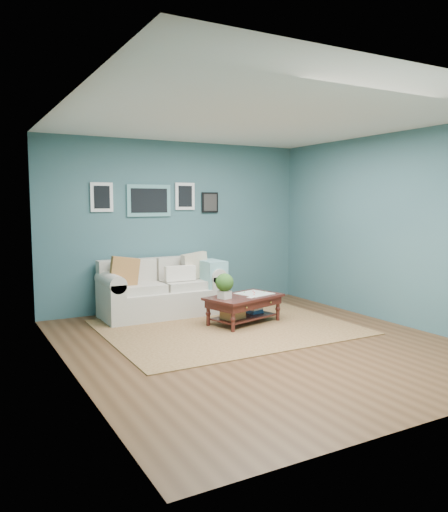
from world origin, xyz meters
TOP-DOWN VIEW (x-y plane):
  - room_shell at (-0.01, 0.06)m, footprint 5.00×5.02m
  - area_rug at (0.03, 0.87)m, footprint 3.28×2.63m
  - loveseat at (-0.41, 2.02)m, footprint 1.86×0.85m
  - coffee_table at (0.29, 0.94)m, footprint 1.21×0.89m

SIDE VIEW (x-z plane):
  - area_rug at x=0.03m, z-range 0.00..0.01m
  - coffee_table at x=0.29m, z-range -0.04..0.71m
  - loveseat at x=-0.41m, z-range -0.09..0.87m
  - room_shell at x=-0.01m, z-range 0.01..2.71m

